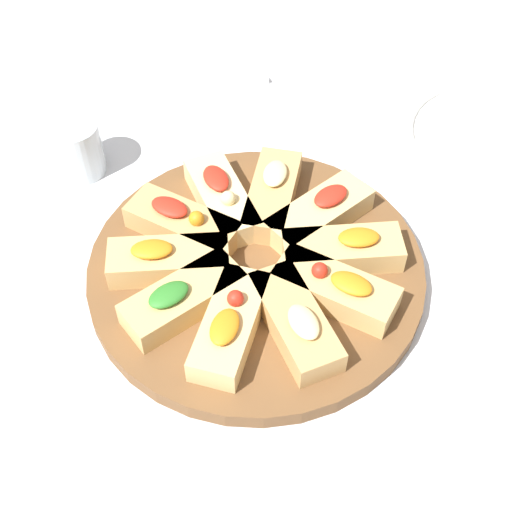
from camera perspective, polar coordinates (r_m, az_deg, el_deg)
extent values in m
plane|color=silver|center=(0.84, 0.00, -1.63)|extent=(3.00, 3.00, 0.00)
cylinder|color=brown|center=(0.83, 0.00, -1.17)|extent=(0.39, 0.39, 0.02)
cube|color=tan|center=(0.88, 1.30, 4.87)|extent=(0.12, 0.14, 0.03)
ellipsoid|color=beige|center=(0.88, 1.53, 6.63)|extent=(0.05, 0.05, 0.01)
cube|color=#E5C689|center=(0.87, -2.50, 4.61)|extent=(0.06, 0.14, 0.03)
ellipsoid|color=red|center=(0.87, -2.96, 6.32)|extent=(0.03, 0.05, 0.01)
sphere|color=beige|center=(0.85, -2.06, 4.70)|extent=(0.02, 0.02, 0.02)
cube|color=tan|center=(0.85, -5.86, 2.52)|extent=(0.12, 0.14, 0.03)
ellipsoid|color=red|center=(0.84, -6.94, 3.91)|extent=(0.05, 0.05, 0.01)
sphere|color=orange|center=(0.82, -4.78, 3.01)|extent=(0.02, 0.02, 0.02)
cube|color=tan|center=(0.81, -6.99, -0.37)|extent=(0.15, 0.10, 0.03)
ellipsoid|color=orange|center=(0.80, -8.35, 0.54)|extent=(0.05, 0.04, 0.01)
cube|color=tan|center=(0.78, -5.81, -3.41)|extent=(0.14, 0.08, 0.03)
ellipsoid|color=#2D7A28|center=(0.76, -7.01, -3.08)|extent=(0.05, 0.04, 0.01)
cube|color=#DBB775|center=(0.75, -2.08, -5.56)|extent=(0.13, 0.14, 0.03)
ellipsoid|color=orange|center=(0.73, -2.53, -5.68)|extent=(0.05, 0.05, 0.01)
sphere|color=red|center=(0.75, -1.66, -3.41)|extent=(0.02, 0.02, 0.02)
cube|color=tan|center=(0.76, 2.96, -5.30)|extent=(0.06, 0.14, 0.03)
ellipsoid|color=beige|center=(0.73, 3.59, -5.36)|extent=(0.03, 0.05, 0.01)
cube|color=tan|center=(0.79, 6.35, -2.68)|extent=(0.12, 0.14, 0.03)
ellipsoid|color=orange|center=(0.77, 7.64, -2.20)|extent=(0.05, 0.05, 0.01)
sphere|color=red|center=(0.77, 5.11, -1.15)|extent=(0.02, 0.02, 0.02)
cube|color=tan|center=(0.82, 6.90, 0.45)|extent=(0.15, 0.10, 0.03)
ellipsoid|color=orange|center=(0.81, 8.23, 1.49)|extent=(0.05, 0.04, 0.01)
cube|color=#DBB775|center=(0.86, 5.06, 3.30)|extent=(0.15, 0.09, 0.03)
ellipsoid|color=red|center=(0.85, 5.99, 4.81)|extent=(0.05, 0.04, 0.01)
cylinder|color=white|center=(1.06, 18.59, 8.74)|extent=(0.26, 0.26, 0.01)
torus|color=white|center=(1.05, 18.68, 9.02)|extent=(0.24, 0.24, 0.01)
cylinder|color=silver|center=(0.97, -14.13, 8.34)|extent=(0.07, 0.07, 0.08)
cube|color=white|center=(1.13, -3.02, 14.42)|extent=(0.12, 0.11, 0.01)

